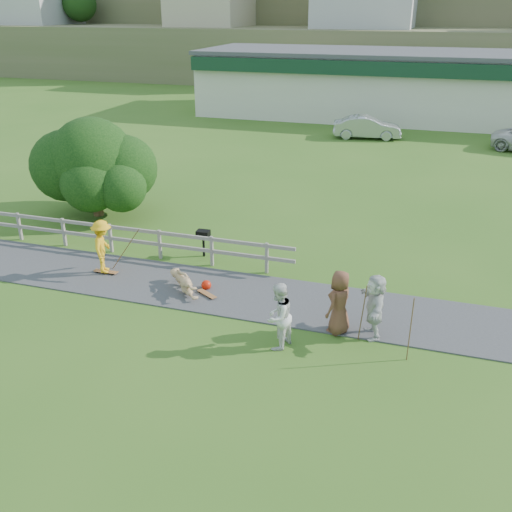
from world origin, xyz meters
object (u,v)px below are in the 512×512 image
object	(u,v)px
skater_rider	(103,249)
spectator_a	(278,316)
spectator_d	(375,306)
car_silver	(367,127)
skater_fallen	(184,282)
spectator_c	(339,302)
bbq	(204,243)
tree	(95,177)

from	to	relation	value
skater_rider	spectator_a	size ratio (longest dim) A/B	0.98
spectator_d	skater_rider	bearing A→B (deg)	-113.93
skater_rider	car_silver	world-z (taller)	skater_rider
skater_fallen	spectator_a	distance (m)	4.36
spectator_d	spectator_c	bearing A→B (deg)	-101.14
skater_rider	spectator_a	bearing A→B (deg)	-130.73
spectator_a	car_silver	xyz separation A→B (m)	(-1.18, 26.96, -0.19)
spectator_c	car_silver	world-z (taller)	spectator_c
spectator_a	bbq	xyz separation A→B (m)	(-4.19, 5.00, -0.44)
skater_rider	spectator_a	distance (m)	7.28
skater_rider	car_silver	size ratio (longest dim) A/B	0.40
car_silver	tree	world-z (taller)	tree
skater_rider	spectator_d	bearing A→B (deg)	-117.76
tree	bbq	bearing A→B (deg)	-24.29
skater_fallen	spectator_d	bearing A→B (deg)	-51.53
skater_fallen	tree	world-z (taller)	tree
tree	bbq	distance (m)	6.78
spectator_a	bbq	distance (m)	6.54
spectator_a	car_silver	bearing A→B (deg)	-160.82
skater_fallen	car_silver	world-z (taller)	car_silver
skater_fallen	tree	bearing A→B (deg)	96.64
skater_rider	bbq	distance (m)	3.58
spectator_d	car_silver	bearing A→B (deg)	171.76
spectator_c	spectator_d	distance (m)	0.95
car_silver	skater_fallen	bearing A→B (deg)	165.79
spectator_d	bbq	world-z (taller)	spectator_d
bbq	skater_rider	bearing A→B (deg)	-139.38
spectator_a	tree	distance (m)	12.88
tree	spectator_c	bearing A→B (deg)	-29.14
skater_fallen	spectator_c	bearing A→B (deg)	-53.95
skater_rider	bbq	xyz separation A→B (m)	(2.62, 2.41, -0.42)
tree	bbq	size ratio (longest dim) A/B	5.77
bbq	skater_fallen	bearing A→B (deg)	-82.29
skater_fallen	car_silver	bearing A→B (deg)	40.97
spectator_c	bbq	world-z (taller)	spectator_c
spectator_c	spectator_d	world-z (taller)	spectator_c
spectator_a	tree	xyz separation A→B (m)	(-10.26, 7.74, 0.78)
spectator_c	tree	xyz separation A→B (m)	(-11.66, 6.50, 0.78)
spectator_a	car_silver	size ratio (longest dim) A/B	0.41
spectator_a	tree	bearing A→B (deg)	-110.36
spectator_d	bbq	xyz separation A→B (m)	(-6.53, 3.68, -0.43)
tree	skater_fallen	bearing A→B (deg)	-40.15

